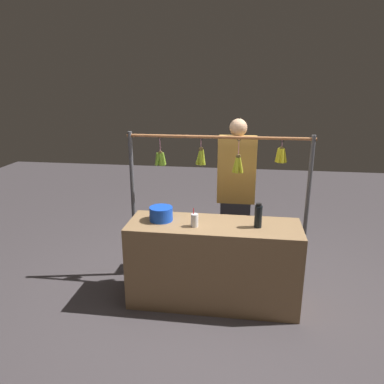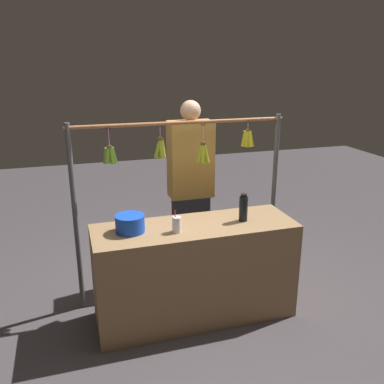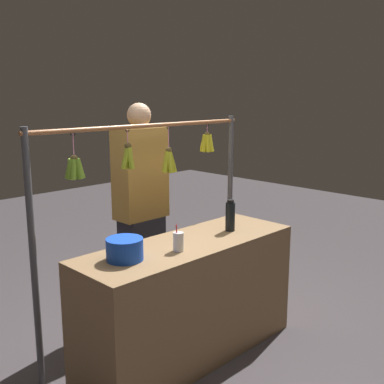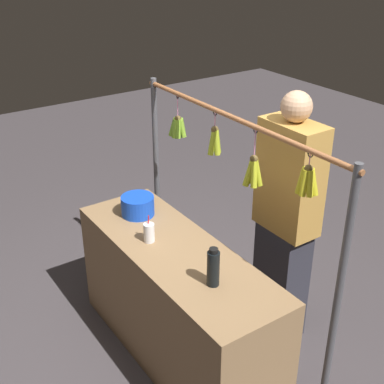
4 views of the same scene
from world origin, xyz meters
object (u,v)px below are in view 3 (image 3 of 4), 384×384
(blue_bucket, at_px, (125,249))
(vendor_person, at_px, (141,213))
(drink_cup, at_px, (178,242))
(water_bottle, at_px, (230,216))

(blue_bucket, height_order, vendor_person, vendor_person)
(blue_bucket, relative_size, drink_cup, 1.27)
(water_bottle, distance_m, blue_bucket, 0.95)
(drink_cup, distance_m, vendor_person, 0.92)
(drink_cup, height_order, vendor_person, vendor_person)
(water_bottle, distance_m, vendor_person, 0.81)
(drink_cup, bearing_deg, water_bottle, -173.75)
(blue_bucket, xyz_separation_m, drink_cup, (-0.35, 0.11, -0.01))
(blue_bucket, xyz_separation_m, vendor_person, (-0.72, -0.73, -0.03))
(drink_cup, relative_size, vendor_person, 0.10)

